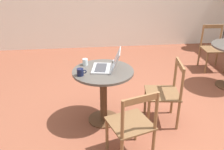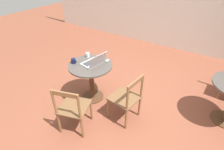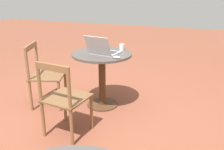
% 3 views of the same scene
% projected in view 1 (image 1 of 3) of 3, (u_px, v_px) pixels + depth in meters
% --- Properties ---
extents(ground_plane, '(16.00, 16.00, 0.00)m').
position_uv_depth(ground_plane, '(148.00, 118.00, 3.54)').
color(ground_plane, brown).
extents(cafe_table_near, '(0.79, 0.79, 0.75)m').
position_uv_depth(cafe_table_near, '(103.00, 84.00, 3.26)').
color(cafe_table_near, '#51331E').
rests_on(cafe_table_near, ground_plane).
extents(chair_near_right, '(0.49, 0.49, 0.87)m').
position_uv_depth(chair_near_right, '(166.00, 93.00, 3.30)').
color(chair_near_right, brown).
rests_on(chair_near_right, ground_plane).
extents(chair_near_front, '(0.55, 0.55, 0.87)m').
position_uv_depth(chair_near_front, '(132.00, 125.00, 2.66)').
color(chair_near_front, brown).
rests_on(chair_near_front, ground_plane).
extents(chair_mid_back, '(0.46, 0.46, 0.87)m').
position_uv_depth(chair_mid_back, '(213.00, 48.00, 4.96)').
color(chair_mid_back, brown).
rests_on(chair_mid_back, ground_plane).
extents(laptop, '(0.41, 0.40, 0.26)m').
position_uv_depth(laptop, '(107.00, 65.00, 3.20)').
color(laptop, '#B7B7BC').
rests_on(laptop, cafe_table_near).
extents(mouse, '(0.06, 0.10, 0.03)m').
position_uv_depth(mouse, '(115.00, 61.00, 3.43)').
color(mouse, '#B7B7BC').
rests_on(mouse, cafe_table_near).
extents(mug, '(0.12, 0.08, 0.09)m').
position_uv_depth(mug, '(80.00, 72.00, 3.03)').
color(mug, '#141938').
rests_on(mug, cafe_table_near).
extents(drinking_glass, '(0.07, 0.07, 0.09)m').
position_uv_depth(drinking_glass, '(85.00, 62.00, 3.32)').
color(drinking_glass, silver).
rests_on(drinking_glass, cafe_table_near).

